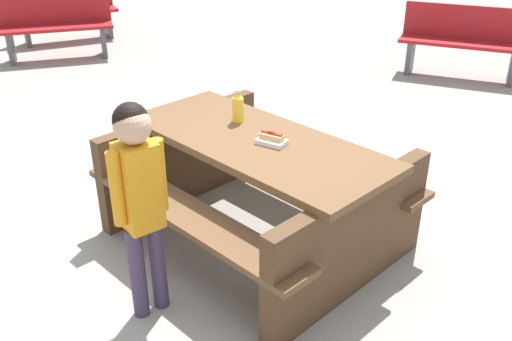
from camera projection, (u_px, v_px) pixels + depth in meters
The scene contains 8 objects.
ground_plane at pixel (256, 238), 3.88m from camera, with size 30.00×30.00×0.00m, color gray.
picnic_table at pixel (256, 181), 3.68m from camera, with size 1.99×1.66×0.75m.
soda_bottle at pixel (238, 107), 3.75m from camera, with size 0.08×0.08×0.22m.
hotdog_tray at pixel (272, 139), 3.45m from camera, with size 0.21×0.17×0.08m.
child_in_coat at pixel (139, 187), 2.88m from camera, with size 0.20×0.31×1.25m.
park_bench_near at pixel (463, 40), 6.90m from camera, with size 1.49×1.12×0.85m.
park_bench_mid at pixel (65, 10), 8.50m from camera, with size 0.64×1.55×0.85m.
park_bench_far at pixel (55, 25), 7.63m from camera, with size 0.86×1.55×0.85m.
Camera 1 is at (2.62, -1.89, 2.19)m, focal length 39.57 mm.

